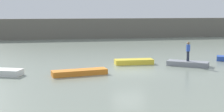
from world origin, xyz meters
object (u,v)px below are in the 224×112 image
object	(u,v)px
rowboat_orange	(80,72)
person_blue_shirt	(188,50)
rowboat_yellow	(134,62)
rowboat_white	(3,72)
rowboat_grey	(188,64)

from	to	relation	value
rowboat_orange	person_blue_shirt	size ratio (longest dim) A/B	2.44
rowboat_yellow	person_blue_shirt	size ratio (longest dim) A/B	2.03
rowboat_white	person_blue_shirt	xyz separation A→B (m)	(14.51, 1.07, 1.07)
rowboat_white	rowboat_yellow	distance (m)	10.71
rowboat_orange	rowboat_grey	size ratio (longest dim) A/B	1.18
rowboat_orange	rowboat_yellow	distance (m)	6.20
rowboat_yellow	rowboat_grey	distance (m)	4.50
rowboat_grey	rowboat_orange	bearing A→B (deg)	-133.48
rowboat_white	person_blue_shirt	distance (m)	14.59
rowboat_grey	person_blue_shirt	distance (m)	1.09
rowboat_orange	rowboat_yellow	bearing A→B (deg)	27.31
rowboat_white	rowboat_yellow	world-z (taller)	rowboat_white
person_blue_shirt	rowboat_orange	bearing A→B (deg)	-167.76
rowboat_grey	rowboat_yellow	bearing A→B (deg)	-167.87
rowboat_white	rowboat_yellow	xyz separation A→B (m)	(10.35, 2.77, -0.01)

